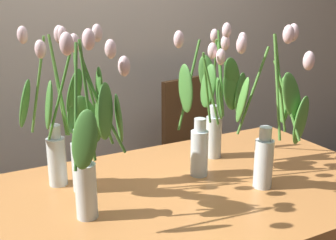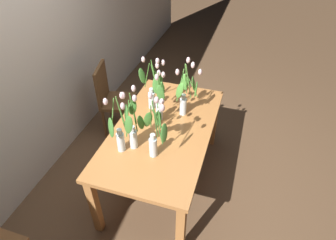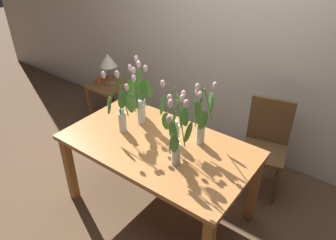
# 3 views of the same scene
# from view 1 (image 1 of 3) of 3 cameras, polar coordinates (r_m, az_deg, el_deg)

# --- Properties ---
(room_wall_rear) EXTENTS (9.00, 0.10, 2.70)m
(room_wall_rear) POSITION_cam_1_polar(r_m,az_deg,el_deg) (2.63, -13.18, 14.84)
(room_wall_rear) COLOR silver
(room_wall_rear) RESTS_ON ground
(dining_table) EXTENTS (1.60, 0.90, 0.74)m
(dining_table) POSITION_cam_1_polar(r_m,az_deg,el_deg) (1.57, 1.80, -12.43)
(dining_table) COLOR #B7753D
(dining_table) RESTS_ON ground
(tulip_vase_0) EXTENTS (0.23, 0.18, 0.58)m
(tulip_vase_0) POSITION_cam_1_polar(r_m,az_deg,el_deg) (1.47, -11.98, -1.93)
(tulip_vase_0) COLOR silver
(tulip_vase_0) RESTS_ON dining_table
(tulip_vase_1) EXTENTS (0.15, 0.27, 0.58)m
(tulip_vase_1) POSITION_cam_1_polar(r_m,az_deg,el_deg) (1.75, 7.14, 1.99)
(tulip_vase_1) COLOR silver
(tulip_vase_1) RESTS_ON dining_table
(tulip_vase_2) EXTENTS (0.24, 0.19, 0.56)m
(tulip_vase_2) POSITION_cam_1_polar(r_m,az_deg,el_deg) (1.58, 4.62, -0.41)
(tulip_vase_2) COLOR silver
(tulip_vase_2) RESTS_ON dining_table
(tulip_vase_3) EXTENTS (0.26, 0.15, 0.58)m
(tulip_vase_3) POSITION_cam_1_polar(r_m,az_deg,el_deg) (1.54, -15.05, -1.29)
(tulip_vase_3) COLOR silver
(tulip_vase_3) RESTS_ON dining_table
(tulip_vase_4) EXTENTS (0.24, 0.22, 0.59)m
(tulip_vase_4) POSITION_cam_1_polar(r_m,az_deg,el_deg) (1.50, 13.98, -1.01)
(tulip_vase_4) COLOR silver
(tulip_vase_4) RESTS_ON dining_table
(tulip_vase_5) EXTENTS (0.22, 0.26, 0.59)m
(tulip_vase_5) POSITION_cam_1_polar(r_m,az_deg,el_deg) (1.28, -10.13, -3.85)
(tulip_vase_5) COLOR silver
(tulip_vase_5) RESTS_ON dining_table
(dining_chair) EXTENTS (0.48, 0.48, 0.93)m
(dining_chair) POSITION_cam_1_polar(r_m,az_deg,el_deg) (2.60, 4.19, -3.37)
(dining_chair) COLOR brown
(dining_chair) RESTS_ON ground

